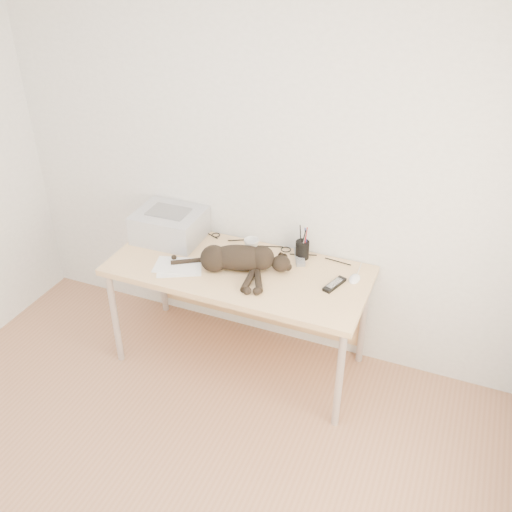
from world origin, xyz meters
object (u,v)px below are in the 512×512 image
at_px(cat, 236,259).
at_px(printer, 170,225).
at_px(mouse, 355,277).
at_px(mug, 252,246).
at_px(desk, 244,279).
at_px(pen_cup, 302,249).

bearing_deg(cat, printer, 143.29).
bearing_deg(cat, mouse, -4.61).
bearing_deg(mug, desk, -90.94).
height_order(cat, mug, cat).
relative_size(printer, mug, 4.46).
bearing_deg(pen_cup, mouse, -17.66).
distance_m(pen_cup, mouse, 0.39).
relative_size(desk, mug, 16.36).
height_order(mug, mouse, mug).
height_order(desk, pen_cup, pen_cup).
relative_size(printer, pen_cup, 1.99).
bearing_deg(mouse, pen_cup, 164.77).
distance_m(printer, mouse, 1.26).
xyz_separation_m(desk, pen_cup, (0.32, 0.18, 0.19)).
bearing_deg(mouse, mug, 177.18).
bearing_deg(cat, desk, 69.75).
bearing_deg(pen_cup, cat, -139.13).
bearing_deg(cat, pen_cup, 22.81).
relative_size(cat, mug, 7.61).
relative_size(mug, mouse, 0.89).
relative_size(cat, pen_cup, 3.40).
xyz_separation_m(mug, pen_cup, (0.32, 0.05, 0.02)).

